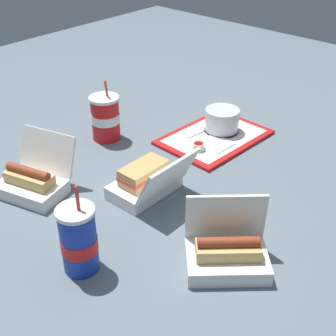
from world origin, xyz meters
TOP-DOWN VIEW (x-y plane):
  - ground_plane at (0.00, 0.00)m, footprint 3.20×3.20m
  - food_tray at (0.29, 0.10)m, footprint 0.38×0.28m
  - cake_container at (0.33, 0.10)m, footprint 0.12×0.12m
  - ketchup_cup at (0.17, 0.08)m, footprint 0.04×0.04m
  - napkin_stack at (0.24, 0.06)m, footprint 0.11×0.11m
  - plastic_fork at (0.27, 0.15)m, footprint 0.11×0.02m
  - clamshell_hotdog_right at (-0.33, 0.29)m, footprint 0.22×0.23m
  - clamshell_sandwich_left at (-0.11, 0.04)m, footprint 0.21×0.19m
  - clamshell_hotdog_back at (-0.20, -0.31)m, footprint 0.23×0.23m
  - soda_cup_corner at (-0.43, -0.06)m, footprint 0.09×0.09m
  - soda_cup_front at (0.04, 0.39)m, footprint 0.10×0.10m

SIDE VIEW (x-z plane):
  - ground_plane at x=0.00m, z-range 0.00..0.00m
  - food_tray at x=0.29m, z-range 0.00..0.01m
  - napkin_stack at x=0.24m, z-range 0.01..0.02m
  - plastic_fork at x=0.27m, z-range 0.01..0.02m
  - ketchup_cup at x=0.17m, z-range 0.01..0.04m
  - clamshell_hotdog_right at x=-0.33m, z-range -0.04..0.12m
  - clamshell_hotdog_back at x=-0.20m, z-range -0.04..0.13m
  - clamshell_sandwich_left at x=-0.11m, z-range -0.03..0.12m
  - cake_container at x=0.33m, z-range 0.01..0.09m
  - soda_cup_front at x=0.04m, z-range -0.03..0.19m
  - soda_cup_corner at x=-0.43m, z-range -0.03..0.20m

